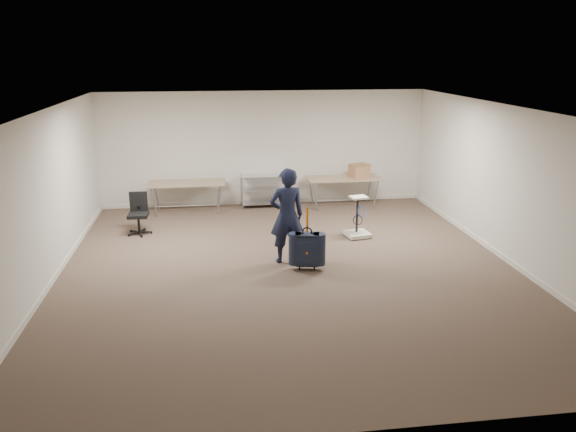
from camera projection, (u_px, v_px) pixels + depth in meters
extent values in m
plane|color=#433228|center=(289.00, 269.00, 9.97)|extent=(9.00, 9.00, 0.00)
plane|color=beige|center=(264.00, 148.00, 13.85)|extent=(8.00, 0.00, 8.00)
plane|color=beige|center=(355.00, 307.00, 5.30)|extent=(8.00, 0.00, 8.00)
plane|color=beige|center=(44.00, 201.00, 9.05)|extent=(0.00, 9.00, 9.00)
plane|color=beige|center=(509.00, 185.00, 10.10)|extent=(0.00, 9.00, 9.00)
plane|color=white|center=(289.00, 109.00, 9.18)|extent=(8.00, 8.00, 0.00)
cube|color=beige|center=(265.00, 201.00, 14.22)|extent=(8.00, 0.02, 0.10)
cube|color=beige|center=(55.00, 278.00, 9.44)|extent=(0.02, 9.00, 0.10)
cube|color=beige|center=(500.00, 255.00, 10.48)|extent=(0.02, 9.00, 0.10)
cube|color=#917358|center=(187.00, 183.00, 13.27)|extent=(1.80, 0.75, 0.03)
cylinder|color=gray|center=(188.00, 206.00, 13.43)|extent=(1.50, 0.02, 0.02)
cylinder|color=gray|center=(154.00, 202.00, 13.00)|extent=(0.13, 0.04, 0.69)
cylinder|color=gray|center=(219.00, 200.00, 13.19)|extent=(0.13, 0.04, 0.69)
cylinder|color=gray|center=(157.00, 196.00, 13.56)|extent=(0.13, 0.04, 0.69)
cylinder|color=gray|center=(219.00, 194.00, 13.76)|extent=(0.13, 0.04, 0.69)
cube|color=#917358|center=(343.00, 178.00, 13.77)|extent=(1.80, 0.75, 0.03)
cylinder|color=gray|center=(343.00, 200.00, 13.93)|extent=(1.50, 0.02, 0.02)
cylinder|color=gray|center=(315.00, 197.00, 13.49)|extent=(0.13, 0.04, 0.69)
cylinder|color=gray|center=(376.00, 195.00, 13.69)|extent=(0.13, 0.04, 0.69)
cylinder|color=gray|center=(311.00, 191.00, 14.06)|extent=(0.13, 0.04, 0.69)
cylinder|color=gray|center=(369.00, 189.00, 14.26)|extent=(0.13, 0.04, 0.69)
cylinder|color=silver|center=(242.00, 194.00, 13.56)|extent=(0.02, 0.02, 0.80)
cylinder|color=silver|center=(291.00, 192.00, 13.71)|extent=(0.02, 0.02, 0.80)
cylinder|color=silver|center=(241.00, 189.00, 13.98)|extent=(0.02, 0.02, 0.80)
cylinder|color=silver|center=(288.00, 188.00, 14.14)|extent=(0.02, 0.02, 0.80)
cube|color=silver|center=(266.00, 202.00, 13.93)|extent=(1.20, 0.45, 0.02)
cube|color=silver|center=(266.00, 189.00, 13.84)|extent=(1.20, 0.45, 0.02)
cube|color=silver|center=(266.00, 176.00, 13.74)|extent=(1.20, 0.45, 0.01)
imported|color=black|center=(287.00, 216.00, 10.08)|extent=(0.69, 0.50, 1.75)
cube|color=#162133|center=(307.00, 249.00, 9.81)|extent=(0.45, 0.31, 0.57)
cube|color=black|center=(307.00, 264.00, 9.92)|extent=(0.40, 0.24, 0.03)
cylinder|color=black|center=(299.00, 268.00, 9.92)|extent=(0.04, 0.08, 0.08)
cylinder|color=black|center=(314.00, 268.00, 9.91)|extent=(0.04, 0.08, 0.08)
torus|color=black|center=(307.00, 232.00, 9.72)|extent=(0.18, 0.06, 0.18)
cube|color=orange|center=(307.00, 220.00, 9.68)|extent=(0.04, 0.01, 0.44)
cylinder|color=black|center=(139.00, 232.00, 11.85)|extent=(0.53, 0.53, 0.08)
cylinder|color=black|center=(139.00, 224.00, 11.80)|extent=(0.05, 0.05, 0.35)
cube|color=black|center=(138.00, 215.00, 11.74)|extent=(0.42, 0.42, 0.07)
cube|color=black|center=(139.00, 201.00, 11.86)|extent=(0.37, 0.06, 0.42)
cube|color=#ECE6CA|center=(357.00, 234.00, 11.67)|extent=(0.55, 0.55, 0.08)
cylinder|color=black|center=(351.00, 239.00, 11.48)|extent=(0.06, 0.06, 0.04)
cylinder|color=black|center=(358.00, 214.00, 11.60)|extent=(0.05, 0.05, 0.75)
cube|color=#ECE6CA|center=(359.00, 197.00, 11.45)|extent=(0.38, 0.34, 0.04)
torus|color=blue|center=(361.00, 212.00, 11.46)|extent=(0.25, 0.14, 0.23)
cube|color=#987347|center=(359.00, 171.00, 13.74)|extent=(0.53, 0.46, 0.33)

